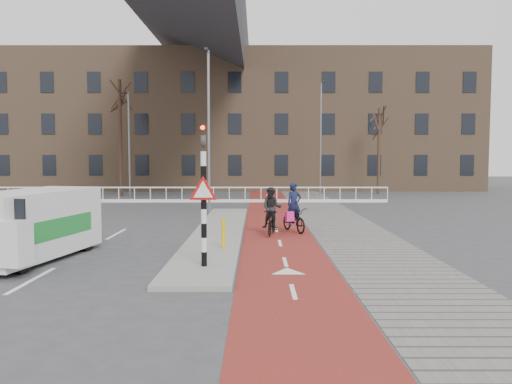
{
  "coord_description": "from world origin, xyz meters",
  "views": [
    {
      "loc": [
        0.72,
        -14.4,
        2.86
      ],
      "look_at": [
        0.7,
        5.0,
        1.5
      ],
      "focal_mm": 35.0,
      "sensor_mm": 36.0,
      "label": 1
    }
  ],
  "objects": [
    {
      "name": "curb_island",
      "position": [
        -0.7,
        4.0,
        0.06
      ],
      "size": [
        1.8,
        16.0,
        0.12
      ],
      "primitive_type": "cube",
      "color": "gray",
      "rests_on": "ground"
    },
    {
      "name": "sidewalk",
      "position": [
        4.3,
        10.0,
        0.01
      ],
      "size": [
        3.0,
        60.0,
        0.01
      ],
      "primitive_type": "cube",
      "color": "slate",
      "rests_on": "ground"
    },
    {
      "name": "streetlight_right",
      "position": [
        5.51,
        22.98,
        4.24
      ],
      "size": [
        0.12,
        0.12,
        8.47
      ],
      "primitive_type": "cylinder",
      "color": "slate",
      "rests_on": "ground"
    },
    {
      "name": "townhouse_row",
      "position": [
        -3.0,
        32.0,
        7.81
      ],
      "size": [
        46.0,
        10.0,
        15.9
      ],
      "color": "#7F6047",
      "rests_on": "ground"
    },
    {
      "name": "bike_lane",
      "position": [
        1.5,
        10.0,
        0.01
      ],
      "size": [
        2.5,
        60.0,
        0.01
      ],
      "primitive_type": "cube",
      "color": "maroon",
      "rests_on": "ground"
    },
    {
      "name": "streetlight_left",
      "position": [
        -8.41,
        21.41,
        3.73
      ],
      "size": [
        0.12,
        0.12,
        7.46
      ],
      "primitive_type": "cylinder",
      "color": "slate",
      "rests_on": "ground"
    },
    {
      "name": "tree_mid",
      "position": [
        -9.19,
        22.02,
        4.23
      ],
      "size": [
        0.26,
        0.26,
        8.46
      ],
      "primitive_type": "cylinder",
      "color": "#332016",
      "rests_on": "ground"
    },
    {
      "name": "bollard",
      "position": [
        -0.27,
        0.43,
        0.57
      ],
      "size": [
        0.12,
        0.12,
        0.91
      ],
      "primitive_type": "cylinder",
      "color": "gold",
      "rests_on": "curb_island"
    },
    {
      "name": "traffic_signal",
      "position": [
        -0.6,
        -2.02,
        1.99
      ],
      "size": [
        0.8,
        0.8,
        3.68
      ],
      "color": "black",
      "rests_on": "curb_island"
    },
    {
      "name": "tree_right",
      "position": [
        10.16,
        24.18,
        3.32
      ],
      "size": [
        0.22,
        0.22,
        6.64
      ],
      "primitive_type": "cylinder",
      "color": "#332016",
      "rests_on": "ground"
    },
    {
      "name": "cyclist_far",
      "position": [
        1.27,
        3.71,
        0.74
      ],
      "size": [
        0.82,
        1.66,
        1.75
      ],
      "rotation": [
        0.0,
        0.0,
        -0.17
      ],
      "color": "black",
      "rests_on": "bike_lane"
    },
    {
      "name": "ground",
      "position": [
        0.0,
        0.0,
        0.0
      ],
      "size": [
        120.0,
        120.0,
        0.0
      ],
      "primitive_type": "plane",
      "color": "#38383A",
      "rests_on": "ground"
    },
    {
      "name": "railing",
      "position": [
        -5.0,
        17.0,
        0.31
      ],
      "size": [
        28.0,
        0.1,
        0.99
      ],
      "color": "silver",
      "rests_on": "ground"
    },
    {
      "name": "cyclist_near",
      "position": [
        2.15,
        4.49,
        0.64
      ],
      "size": [
        1.25,
        1.89,
        1.87
      ],
      "rotation": [
        0.0,
        0.0,
        0.39
      ],
      "color": "black",
      "rests_on": "bike_lane"
    },
    {
      "name": "streetlight_near",
      "position": [
        -1.64,
        10.36,
        4.03
      ],
      "size": [
        0.12,
        0.12,
        8.06
      ],
      "primitive_type": "cylinder",
      "color": "slate",
      "rests_on": "ground"
    },
    {
      "name": "van",
      "position": [
        -5.53,
        -0.7,
        1.01
      ],
      "size": [
        2.62,
        4.74,
        1.93
      ],
      "rotation": [
        0.0,
        0.0,
        -0.19
      ],
      "color": "silver",
      "rests_on": "ground"
    }
  ]
}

